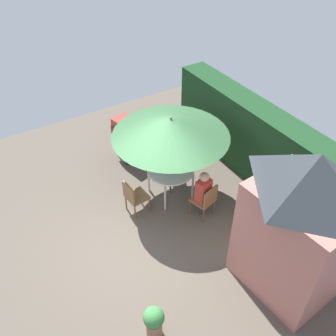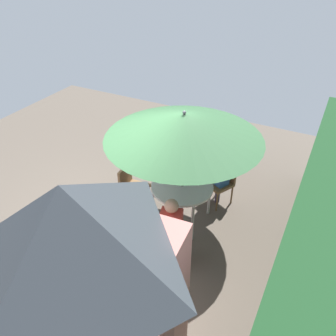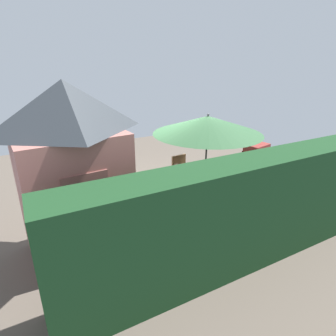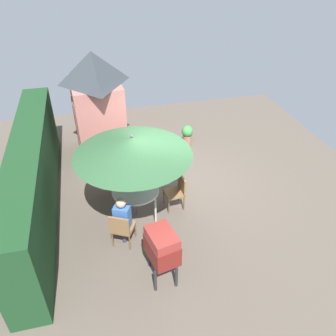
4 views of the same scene
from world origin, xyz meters
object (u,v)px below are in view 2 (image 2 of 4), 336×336
at_px(patio_table, 182,189).
at_px(patio_umbrella, 184,126).
at_px(garden_shed, 88,321).
at_px(person_in_blue, 220,170).
at_px(person_in_red, 171,224).
at_px(chair_toward_hedge, 131,185).
at_px(chair_near_shed, 170,240).
at_px(bbq_grill, 211,136).
at_px(chair_far_side, 222,179).

bearing_deg(patio_table, patio_umbrella, 116.57).
xyz_separation_m(garden_shed, person_in_blue, (-4.09, -0.15, -0.83)).
bearing_deg(patio_umbrella, patio_table, -63.43).
xyz_separation_m(patio_table, person_in_red, (0.97, 0.27, 0.06)).
bearing_deg(person_in_blue, chair_toward_hedge, -58.49).
distance_m(patio_umbrella, chair_near_shed, 1.83).
bearing_deg(person_in_blue, bbq_grill, -150.51).
xyz_separation_m(garden_shed, bbq_grill, (-5.20, -0.78, -0.77)).
bearing_deg(patio_table, bbq_grill, -173.91).
height_order(chair_far_side, chair_toward_hedge, same).
xyz_separation_m(patio_table, chair_toward_hedge, (0.08, -1.05, -0.20)).
xyz_separation_m(garden_shed, chair_near_shed, (-2.22, -0.28, -1.09)).
xyz_separation_m(chair_near_shed, chair_toward_hedge, (-0.97, -1.34, 0.00)).
bearing_deg(chair_near_shed, patio_table, -164.52).
bearing_deg(chair_near_shed, person_in_blue, 176.03).
height_order(patio_umbrella, person_in_red, patio_umbrella).
bearing_deg(bbq_grill, garden_shed, 8.51).
bearing_deg(garden_shed, bbq_grill, -171.49).
height_order(garden_shed, bbq_grill, garden_shed).
xyz_separation_m(patio_table, person_in_blue, (-0.82, 0.42, 0.06)).
bearing_deg(chair_far_side, chair_near_shed, -4.96).
relative_size(bbq_grill, chair_far_side, 1.33).
height_order(garden_shed, person_in_red, garden_shed).
bearing_deg(chair_far_side, person_in_blue, -27.24).
bearing_deg(chair_toward_hedge, patio_table, 94.58).
distance_m(chair_near_shed, person_in_blue, 1.89).
bearing_deg(chair_far_side, bbq_grill, -147.17).
height_order(chair_near_shed, person_in_blue, person_in_blue).
bearing_deg(chair_toward_hedge, patio_umbrella, 94.58).
height_order(chair_near_shed, chair_far_side, same).
relative_size(garden_shed, bbq_grill, 2.64).
height_order(garden_shed, chair_far_side, garden_shed).
distance_m(garden_shed, patio_table, 3.44).
distance_m(garden_shed, chair_near_shed, 2.49).
distance_m(chair_near_shed, chair_toward_hedge, 1.65).
bearing_deg(person_in_red, garden_shed, 7.52).
distance_m(patio_table, person_in_blue, 0.92).
relative_size(patio_umbrella, person_in_red, 2.10).
height_order(patio_table, patio_umbrella, patio_umbrella).
distance_m(patio_table, person_in_red, 1.01).
relative_size(chair_toward_hedge, person_in_red, 0.71).
xyz_separation_m(garden_shed, patio_table, (-3.27, -0.57, -0.89)).
distance_m(chair_toward_hedge, person_in_red, 1.61).
height_order(patio_table, person_in_red, person_in_red).
bearing_deg(garden_shed, person_in_blue, -177.88).
relative_size(patio_table, patio_umbrella, 0.43).
distance_m(chair_near_shed, person_in_red, 0.28).
relative_size(garden_shed, chair_toward_hedge, 3.51).
distance_m(garden_shed, patio_umbrella, 3.34).
distance_m(patio_umbrella, chair_toward_hedge, 1.81).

